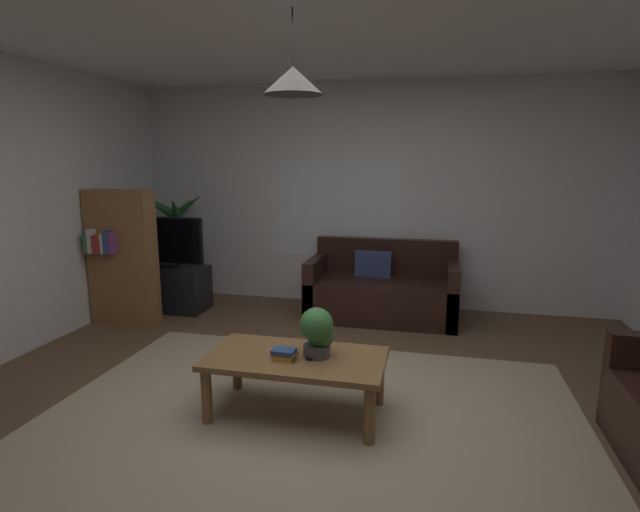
{
  "coord_description": "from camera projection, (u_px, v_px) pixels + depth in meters",
  "views": [
    {
      "loc": [
        0.75,
        -2.88,
        1.69
      ],
      "look_at": [
        0.0,
        0.3,
        1.05
      ],
      "focal_mm": 27.55,
      "sensor_mm": 36.0,
      "label": 1
    }
  ],
  "objects": [
    {
      "name": "book_on_table_0",
      "position": [
        284.0,
        357.0,
        3.2
      ],
      "size": [
        0.13,
        0.11,
        0.03
      ],
      "primitive_type": "cube",
      "rotation": [
        0.0,
        0.0,
        -0.02
      ],
      "color": "gold",
      "rests_on": "coffee_table"
    },
    {
      "name": "ceiling",
      "position": [
        308.0,
        0.0,
        2.75
      ],
      "size": [
        5.5,
        5.55,
        0.02
      ],
      "primitive_type": "cube",
      "color": "white"
    },
    {
      "name": "bookshelf_corner",
      "position": [
        122.0,
        257.0,
        5.06
      ],
      "size": [
        0.7,
        0.31,
        1.4
      ],
      "color": "olive",
      "rests_on": "ground"
    },
    {
      "name": "remote_on_table_0",
      "position": [
        312.0,
        355.0,
        3.25
      ],
      "size": [
        0.06,
        0.16,
        0.02
      ],
      "primitive_type": "cube",
      "rotation": [
        0.0,
        0.0,
        3.09
      ],
      "color": "black",
      "rests_on": "coffee_table"
    },
    {
      "name": "pendant_lamp",
      "position": [
        293.0,
        80.0,
        2.92
      ],
      "size": [
        0.37,
        0.37,
        0.49
      ],
      "color": "black"
    },
    {
      "name": "wall_back",
      "position": [
        370.0,
        196.0,
        5.68
      ],
      "size": [
        5.62,
        0.06,
        2.56
      ],
      "primitive_type": "cube",
      "color": "silver",
      "rests_on": "ground"
    },
    {
      "name": "book_on_table_1",
      "position": [
        285.0,
        354.0,
        3.19
      ],
      "size": [
        0.16,
        0.11,
        0.02
      ],
      "primitive_type": "cube",
      "rotation": [
        0.0,
        0.0,
        -0.09
      ],
      "color": "#99663F",
      "rests_on": "coffee_table"
    },
    {
      "name": "floor",
      "position": [
        310.0,
        422.0,
        3.24
      ],
      "size": [
        5.5,
        5.55,
        0.02
      ],
      "primitive_type": "cube",
      "color": "brown",
      "rests_on": "ground"
    },
    {
      "name": "tv",
      "position": [
        164.0,
        242.0,
        5.5
      ],
      "size": [
        0.93,
        0.16,
        0.57
      ],
      "color": "black",
      "rests_on": "tv_stand"
    },
    {
      "name": "potted_palm_corner",
      "position": [
        177.0,
        248.0,
        6.11
      ],
      "size": [
        0.86,
        0.82,
        1.35
      ],
      "color": "#B77051",
      "rests_on": "ground"
    },
    {
      "name": "window_pane",
      "position": [
        338.0,
        210.0,
        5.76
      ],
      "size": [
        1.46,
        0.01,
        1.12
      ],
      "primitive_type": "cube",
      "color": "white"
    },
    {
      "name": "rug",
      "position": [
        302.0,
        436.0,
        3.05
      ],
      "size": [
        3.57,
        3.05,
        0.01
      ],
      "primitive_type": "cube",
      "color": "tan",
      "rests_on": "ground"
    },
    {
      "name": "couch_under_window",
      "position": [
        382.0,
        292.0,
        5.34
      ],
      "size": [
        1.58,
        0.81,
        0.82
      ],
      "color": "black",
      "rests_on": "ground"
    },
    {
      "name": "tv_stand",
      "position": [
        168.0,
        288.0,
        5.62
      ],
      "size": [
        0.9,
        0.44,
        0.5
      ],
      "primitive_type": "cube",
      "color": "black",
      "rests_on": "ground"
    },
    {
      "name": "potted_plant_on_table",
      "position": [
        318.0,
        330.0,
        3.21
      ],
      "size": [
        0.23,
        0.24,
        0.33
      ],
      "color": "#4C4C51",
      "rests_on": "coffee_table"
    },
    {
      "name": "coffee_table",
      "position": [
        296.0,
        365.0,
        3.27
      ],
      "size": [
        1.18,
        0.62,
        0.41
      ],
      "color": "olive",
      "rests_on": "ground"
    },
    {
      "name": "book_on_table_2",
      "position": [
        284.0,
        351.0,
        3.19
      ],
      "size": [
        0.15,
        0.11,
        0.02
      ],
      "primitive_type": "cube",
      "rotation": [
        0.0,
        0.0,
        -0.05
      ],
      "color": "#2D4C8C",
      "rests_on": "coffee_table"
    }
  ]
}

